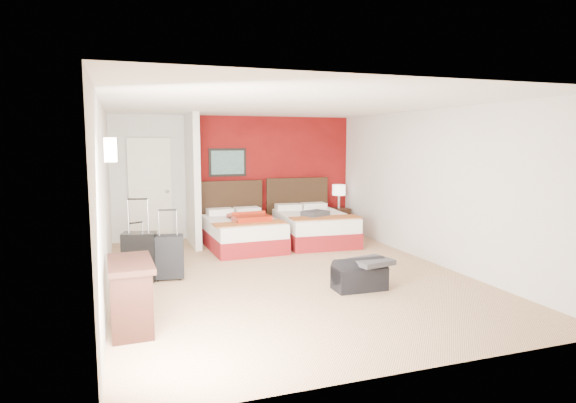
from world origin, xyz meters
name	(u,v)px	position (x,y,z in m)	size (l,w,h in m)	color
ground	(287,275)	(0.00, 0.00, 0.00)	(6.50, 6.50, 0.00)	tan
room_walls	(178,186)	(-1.40, 1.42, 1.26)	(5.02, 6.52, 2.50)	silver
red_accent_panel	(271,176)	(0.75, 3.23, 1.25)	(3.50, 0.04, 2.50)	maroon
partition_wall	(193,180)	(-1.00, 2.61, 1.25)	(0.12, 1.20, 2.50)	silver
entry_door	(150,190)	(-1.75, 3.20, 1.02)	(0.82, 0.06, 2.05)	silver
bed_left	(242,233)	(-0.18, 2.05, 0.27)	(1.25, 1.79, 0.54)	white
bed_right	(314,228)	(1.29, 2.11, 0.28)	(1.30, 1.85, 0.56)	white
red_suitcase_open	(249,217)	(-0.08, 1.95, 0.59)	(0.64, 0.89, 0.11)	#A0210D
jacket_bundle	(315,214)	(1.19, 1.81, 0.61)	(0.45, 0.36, 0.11)	#3E3F44
nightstand	(339,220)	(2.18, 2.88, 0.27)	(0.38, 0.38, 0.53)	#321B10
table_lamp	(339,196)	(2.18, 2.88, 0.79)	(0.29, 0.29, 0.51)	white
suitcase_black	(140,258)	(-2.08, 0.36, 0.34)	(0.45, 0.28, 0.68)	black
suitcase_charcoal	(169,258)	(-1.68, 0.35, 0.31)	(0.42, 0.26, 0.61)	black
suitcase_navy	(137,264)	(-2.12, 0.45, 0.23)	(0.34, 0.21, 0.47)	black
duffel_bag	(359,277)	(0.69, -0.99, 0.18)	(0.69, 0.37, 0.35)	black
jacket_draped	(371,261)	(0.84, -1.04, 0.38)	(0.50, 0.42, 0.07)	#38373D
desk	(131,295)	(-2.24, -1.45, 0.37)	(0.45, 0.89, 0.74)	black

